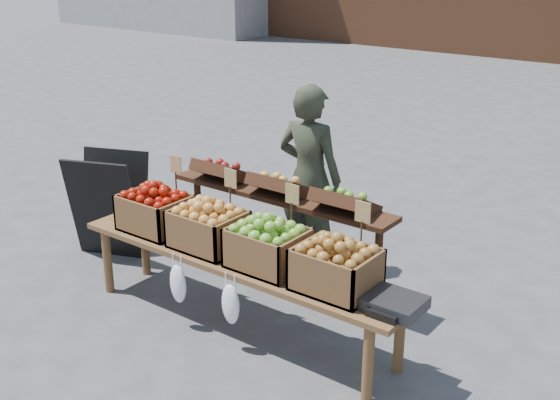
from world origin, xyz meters
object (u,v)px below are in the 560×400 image
Objects in this scene: crate_golden_apples at (155,213)px; crate_green_apples at (336,270)px; crate_russet_pears at (208,229)px; chalkboard_sign at (109,205)px; vendor at (309,177)px; display_bench at (238,292)px; weighing_scale at (395,303)px; crate_red_apples at (268,248)px; back_table at (280,227)px.

crate_golden_apples and crate_green_apples have the same top height.
chalkboard_sign is at bearing 168.75° from crate_russet_pears.
vendor reaches higher than display_bench.
crate_red_apples is at bearing 180.00° from weighing_scale.
display_bench is (0.17, -0.72, -0.24)m from back_table.
crate_green_apples is (0.99, -0.72, 0.19)m from back_table.
chalkboard_sign is at bearing 25.72° from vendor.
back_table is 1.59m from weighing_scale.
chalkboard_sign is (-1.52, -0.91, -0.32)m from vendor.
weighing_scale is (1.42, -0.72, 0.09)m from back_table.
vendor is at bearing 100.39° from display_bench.
vendor is 0.76× the size of back_table.
weighing_scale reaches higher than display_bench.
weighing_scale is at bearing 135.61° from vendor.
chalkboard_sign is 1.90× the size of crate_red_apples.
back_table is 4.20× the size of crate_golden_apples.
vendor is 3.19× the size of crate_russet_pears.
back_table reaches higher than crate_golden_apples.
back_table is 0.75m from crate_russet_pears.
crate_red_apples is (0.55, 0.00, 0.00)m from crate_russet_pears.
vendor reaches higher than back_table.
back_table reaches higher than crate_russet_pears.
vendor is 1.91m from weighing_scale.
vendor is 1.21m from crate_russet_pears.
crate_red_apples is at bearing -29.84° from chalkboard_sign.
crate_golden_apples reaches higher than display_bench.
chalkboard_sign is 1.90× the size of crate_green_apples.
weighing_scale is at bearing -27.18° from chalkboard_sign.
crate_golden_apples is 2.08m from weighing_scale.
crate_russet_pears is (0.55, 0.00, 0.00)m from crate_golden_apples.
back_table is at bearing 91.13° from vendor.
crate_red_apples is (0.50, -1.20, -0.09)m from vendor.
crate_golden_apples is 1.47× the size of weighing_scale.
vendor is 3.19× the size of crate_green_apples.
crate_golden_apples is 1.00× the size of crate_green_apples.
chalkboard_sign reaches higher than weighing_scale.
display_bench is at bearing -31.11° from chalkboard_sign.
back_table is 0.99m from crate_golden_apples.
vendor is 0.59× the size of display_bench.
back_table reaches higher than crate_red_apples.
display_bench is 5.40× the size of crate_golden_apples.
weighing_scale is at bearing 0.00° from crate_russet_pears.
display_bench is 5.40× the size of crate_green_apples.
vendor is 3.19× the size of crate_golden_apples.
back_table is at bearing 144.04° from crate_green_apples.
crate_red_apples is at bearing 0.00° from display_bench.
crate_golden_apples is (-0.66, -0.72, 0.19)m from back_table.
crate_green_apples reaches higher than weighing_scale.
chalkboard_sign reaches higher than crate_golden_apples.
crate_green_apples is at bearing -28.09° from chalkboard_sign.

